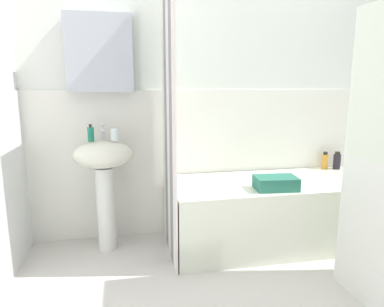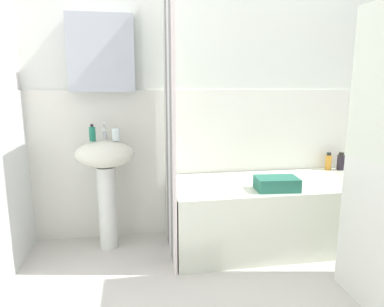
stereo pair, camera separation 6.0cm
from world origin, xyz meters
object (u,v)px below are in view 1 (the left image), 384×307
object	(u,v)px
bathtub	(273,212)
lotion_bottle	(325,161)
towel_folded	(276,183)
conditioner_bottle	(337,161)
toothbrush_cup	(115,135)
sink	(104,171)
soap_dispenser	(91,134)

from	to	relation	value
bathtub	lotion_bottle	bearing A→B (deg)	25.67
bathtub	towel_folded	distance (m)	0.37
conditioner_bottle	toothbrush_cup	bearing A→B (deg)	-176.40
toothbrush_cup	lotion_bottle	size ratio (longest dim) A/B	0.58
toothbrush_cup	conditioner_bottle	xyz separation A→B (m)	(1.91, 0.12, -0.30)
sink	towel_folded	xyz separation A→B (m)	(1.20, -0.35, -0.06)
sink	toothbrush_cup	bearing A→B (deg)	-3.40
toothbrush_cup	conditioner_bottle	size ratio (longest dim) A/B	0.58
soap_dispenser	conditioner_bottle	size ratio (longest dim) A/B	0.82
sink	soap_dispenser	size ratio (longest dim) A/B	6.61
sink	conditioner_bottle	size ratio (longest dim) A/B	5.43
soap_dispenser	towel_folded	world-z (taller)	soap_dispenser
toothbrush_cup	towel_folded	xyz separation A→B (m)	(1.11, -0.35, -0.33)
soap_dispenser	toothbrush_cup	world-z (taller)	soap_dispenser
toothbrush_cup	lotion_bottle	xyz separation A→B (m)	(1.80, 0.14, -0.30)
toothbrush_cup	bathtub	bearing A→B (deg)	-7.02
lotion_bottle	towel_folded	world-z (taller)	lotion_bottle
soap_dispenser	conditioner_bottle	xyz separation A→B (m)	(2.08, 0.11, -0.31)
soap_dispenser	sink	bearing A→B (deg)	-3.76
lotion_bottle	towel_folded	distance (m)	0.85
toothbrush_cup	bathtub	distance (m)	1.36
bathtub	conditioner_bottle	distance (m)	0.82
soap_dispenser	conditioner_bottle	distance (m)	2.10
conditioner_bottle	lotion_bottle	world-z (taller)	same
lotion_bottle	sink	bearing A→B (deg)	-175.85
towel_folded	toothbrush_cup	bearing A→B (deg)	162.63
lotion_bottle	towel_folded	bearing A→B (deg)	-144.62
towel_folded	lotion_bottle	bearing A→B (deg)	35.38
sink	bathtub	world-z (taller)	sink
toothbrush_cup	bathtub	size ratio (longest dim) A/B	0.06
conditioner_bottle	towel_folded	xyz separation A→B (m)	(-0.79, -0.47, -0.03)
bathtub	soap_dispenser	bearing A→B (deg)	173.41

